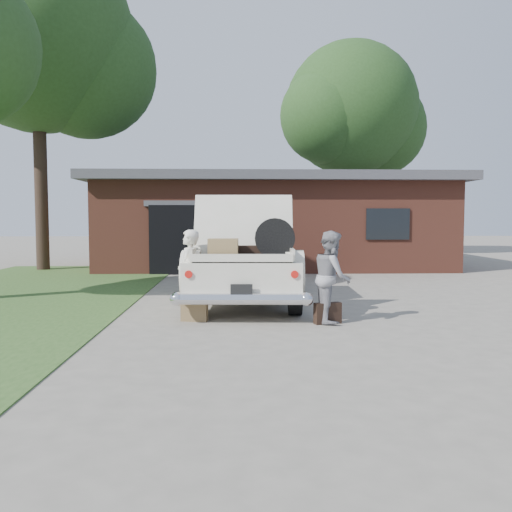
{
  "coord_description": "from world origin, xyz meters",
  "views": [
    {
      "loc": [
        -0.37,
        -9.21,
        1.79
      ],
      "look_at": [
        0.0,
        0.6,
        1.1
      ],
      "focal_mm": 38.0,
      "sensor_mm": 36.0,
      "label": 1
    }
  ],
  "objects": [
    {
      "name": "suitcase_left",
      "position": [
        -1.09,
        0.12,
        0.18
      ],
      "size": [
        0.48,
        0.24,
        0.36
      ],
      "primitive_type": "cube",
      "rotation": [
        0.0,
        0.0,
        -0.22
      ],
      "color": "olive",
      "rests_on": "ground"
    },
    {
      "name": "sedan",
      "position": [
        -0.15,
        2.5,
        0.82
      ],
      "size": [
        2.41,
        5.67,
        2.23
      ],
      "rotation": [
        0.0,
        0.0,
        -0.04
      ],
      "color": "silver",
      "rests_on": "ground"
    },
    {
      "name": "ground",
      "position": [
        0.0,
        0.0,
        0.0
      ],
      "size": [
        90.0,
        90.0,
        0.0
      ],
      "primitive_type": "plane",
      "color": "gray",
      "rests_on": "ground"
    },
    {
      "name": "woman_left",
      "position": [
        -1.21,
        0.44,
        0.79
      ],
      "size": [
        0.48,
        0.64,
        1.58
      ],
      "primitive_type": "imported",
      "rotation": [
        0.0,
        0.0,
        -1.77
      ],
      "color": "silver",
      "rests_on": "ground"
    },
    {
      "name": "house",
      "position": [
        0.98,
        11.47,
        1.67
      ],
      "size": [
        12.8,
        7.8,
        3.3
      ],
      "color": "brown",
      "rests_on": "ground"
    },
    {
      "name": "woman_right",
      "position": [
        1.28,
        -0.05,
        0.79
      ],
      "size": [
        0.62,
        0.79,
        1.58
      ],
      "primitive_type": "imported",
      "rotation": [
        0.0,
        0.0,
        1.54
      ],
      "color": "gray",
      "rests_on": "ground"
    },
    {
      "name": "grass_strip",
      "position": [
        -5.5,
        3.0,
        0.01
      ],
      "size": [
        6.0,
        16.0,
        0.02
      ],
      "primitive_type": "cube",
      "color": "#2D4C1E",
      "rests_on": "ground"
    },
    {
      "name": "tree_back",
      "position": [
        -6.95,
        9.74,
        7.6
      ],
      "size": [
        7.47,
        6.5,
        11.19
      ],
      "color": "#38281E",
      "rests_on": "ground"
    },
    {
      "name": "tree_right",
      "position": [
        5.34,
        17.24,
        6.78
      ],
      "size": [
        7.37,
        6.41,
        10.29
      ],
      "color": "#38281E",
      "rests_on": "ground"
    },
    {
      "name": "suitcase_right",
      "position": [
        1.19,
        -0.19,
        0.18
      ],
      "size": [
        0.49,
        0.27,
        0.36
      ],
      "primitive_type": "cube",
      "rotation": [
        0.0,
        0.0,
        0.28
      ],
      "color": "black",
      "rests_on": "ground"
    }
  ]
}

